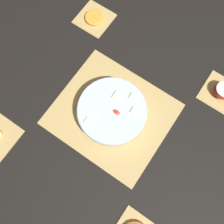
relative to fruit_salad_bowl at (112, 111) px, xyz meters
name	(u,v)px	position (x,y,z in m)	size (l,w,h in m)	color
ground_plane	(112,114)	(0.00, 0.00, -0.04)	(6.00, 6.00, 0.00)	black
bamboo_mat_center	(112,114)	(0.00, 0.00, -0.03)	(0.41, 0.36, 0.01)	tan
coaster_mat_near_left	(221,93)	(-0.29, -0.30, -0.03)	(0.14, 0.14, 0.01)	tan
coaster_mat_near_right	(94,18)	(0.29, -0.30, -0.03)	(0.14, 0.14, 0.01)	tan
fruit_salad_bowl	(112,111)	(0.00, 0.00, 0.00)	(0.25, 0.25, 0.06)	silver
apple_half	(223,91)	(-0.29, -0.30, -0.01)	(0.07, 0.07, 0.04)	#B72D23
orange_slice_whole	(94,17)	(0.29, -0.30, -0.03)	(0.08, 0.08, 0.01)	#F9A338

